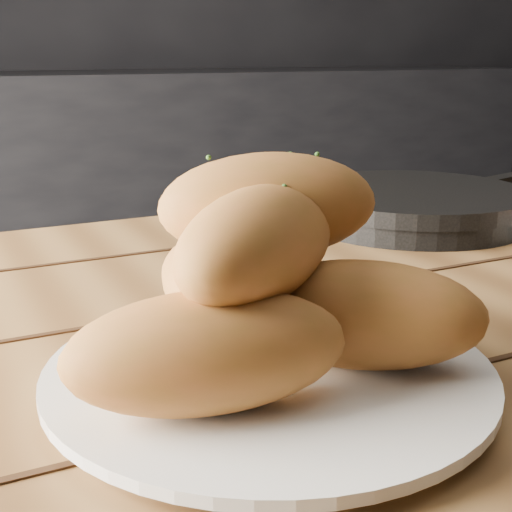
{
  "coord_description": "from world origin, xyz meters",
  "views": [
    {
      "loc": [
        -0.95,
        -0.86,
        0.97
      ],
      "look_at": [
        -0.75,
        -0.44,
        0.84
      ],
      "focal_mm": 50.0,
      "sensor_mm": 36.0,
      "label": 1
    }
  ],
  "objects_px": {
    "table": "(420,404)",
    "bread_rolls": "(265,281)",
    "plate": "(269,376)",
    "skillet": "(412,205)"
  },
  "relations": [
    {
      "from": "bread_rolls",
      "to": "table",
      "type": "bearing_deg",
      "value": 17.97
    },
    {
      "from": "table",
      "to": "bread_rolls",
      "type": "bearing_deg",
      "value": -162.03
    },
    {
      "from": "table",
      "to": "plate",
      "type": "distance_m",
      "value": 0.22
    },
    {
      "from": "skillet",
      "to": "table",
      "type": "bearing_deg",
      "value": -126.1
    },
    {
      "from": "bread_rolls",
      "to": "skillet",
      "type": "relative_size",
      "value": 0.67
    },
    {
      "from": "plate",
      "to": "bread_rolls",
      "type": "height_order",
      "value": "bread_rolls"
    },
    {
      "from": "table",
      "to": "bread_rolls",
      "type": "height_order",
      "value": "bread_rolls"
    },
    {
      "from": "table",
      "to": "skillet",
      "type": "height_order",
      "value": "skillet"
    },
    {
      "from": "table",
      "to": "skillet",
      "type": "xyz_separation_m",
      "value": [
        0.21,
        0.29,
        0.11
      ]
    },
    {
      "from": "plate",
      "to": "skillet",
      "type": "distance_m",
      "value": 0.54
    }
  ]
}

